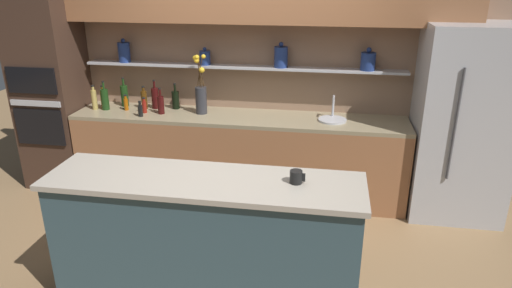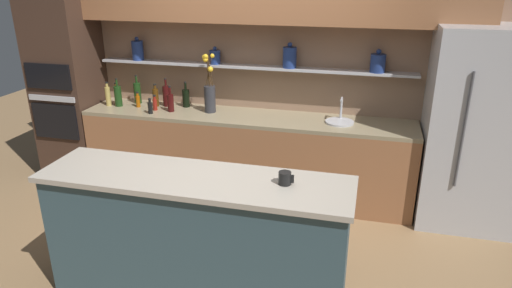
% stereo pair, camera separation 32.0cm
% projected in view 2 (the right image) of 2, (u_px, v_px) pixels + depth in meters
% --- Properties ---
extents(ground_plane, '(12.00, 12.00, 0.00)m').
position_uv_depth(ground_plane, '(222.00, 255.00, 4.09)').
color(ground_plane, olive).
extents(back_wall_unit, '(5.20, 0.44, 2.60)m').
position_uv_depth(back_wall_unit, '(263.00, 53.00, 4.92)').
color(back_wall_unit, '#937056').
rests_on(back_wall_unit, ground_plane).
extents(back_counter_unit, '(3.60, 0.62, 0.92)m').
position_uv_depth(back_counter_unit, '(246.00, 155.00, 5.08)').
color(back_counter_unit, '#99603D').
rests_on(back_counter_unit, ground_plane).
extents(island_counter, '(2.27, 0.61, 1.02)m').
position_uv_depth(island_counter, '(197.00, 238.00, 3.42)').
color(island_counter, '#334C56').
rests_on(island_counter, ground_plane).
extents(refrigerator, '(0.90, 0.73, 1.94)m').
position_uv_depth(refrigerator, '(474.00, 130.00, 4.33)').
color(refrigerator, '#B7B7BC').
rests_on(refrigerator, ground_plane).
extents(oven_tower, '(0.66, 0.64, 2.16)m').
position_uv_depth(oven_tower, '(69.00, 89.00, 5.35)').
color(oven_tower, '#3D281E').
rests_on(oven_tower, ground_plane).
extents(flower_vase, '(0.15, 0.14, 0.65)m').
position_uv_depth(flower_vase, '(209.00, 92.00, 4.96)').
color(flower_vase, '#2D2D33').
rests_on(flower_vase, back_counter_unit).
extents(sink_fixture, '(0.29, 0.29, 0.25)m').
position_uv_depth(sink_fixture, '(340.00, 120.00, 4.68)').
color(sink_fixture, '#B7B7BC').
rests_on(sink_fixture, back_counter_unit).
extents(bottle_wine_0, '(0.08, 0.08, 0.32)m').
position_uv_depth(bottle_wine_0, '(118.00, 96.00, 5.21)').
color(bottle_wine_0, '#193814').
rests_on(bottle_wine_0, back_counter_unit).
extents(bottle_oil_1, '(0.06, 0.06, 0.26)m').
position_uv_depth(bottle_oil_1, '(117.00, 95.00, 5.29)').
color(bottle_oil_1, olive).
rests_on(bottle_oil_1, back_counter_unit).
extents(bottle_wine_2, '(0.08, 0.08, 0.33)m').
position_uv_depth(bottle_wine_2, '(137.00, 93.00, 5.33)').
color(bottle_wine_2, '#193814').
rests_on(bottle_wine_2, back_counter_unit).
extents(bottle_sauce_3, '(0.05, 0.05, 0.18)m').
position_uv_depth(bottle_sauce_3, '(138.00, 101.00, 5.19)').
color(bottle_sauce_3, '#9E4C0A').
rests_on(bottle_sauce_3, back_counter_unit).
extents(bottle_sauce_4, '(0.05, 0.05, 0.17)m').
position_uv_depth(bottle_sauce_4, '(155.00, 104.00, 5.08)').
color(bottle_sauce_4, maroon).
rests_on(bottle_sauce_4, back_counter_unit).
extents(bottle_wine_5, '(0.08, 0.08, 0.29)m').
position_uv_depth(bottle_wine_5, '(186.00, 98.00, 5.19)').
color(bottle_wine_5, black).
rests_on(bottle_wine_5, back_counter_unit).
extents(bottle_spirit_6, '(0.07, 0.07, 0.26)m').
position_uv_depth(bottle_spirit_6, '(156.00, 97.00, 5.21)').
color(bottle_spirit_6, '#4C2D0C').
rests_on(bottle_spirit_6, back_counter_unit).
extents(bottle_wine_7, '(0.08, 0.08, 0.33)m').
position_uv_depth(bottle_wine_7, '(166.00, 96.00, 5.22)').
color(bottle_wine_7, '#380C0C').
rests_on(bottle_wine_7, back_counter_unit).
extents(bottle_wine_8, '(0.07, 0.07, 0.29)m').
position_uv_depth(bottle_wine_8, '(171.00, 102.00, 5.02)').
color(bottle_wine_8, '#380C0C').
rests_on(bottle_wine_8, back_counter_unit).
extents(bottle_spirit_9, '(0.06, 0.06, 0.28)m').
position_uv_depth(bottle_spirit_9, '(108.00, 96.00, 5.24)').
color(bottle_spirit_9, tan).
rests_on(bottle_spirit_9, back_counter_unit).
extents(bottle_sauce_10, '(0.05, 0.05, 0.17)m').
position_uv_depth(bottle_sauce_10, '(150.00, 107.00, 4.96)').
color(bottle_sauce_10, black).
rests_on(bottle_sauce_10, back_counter_unit).
extents(coffee_mug, '(0.11, 0.09, 0.09)m').
position_uv_depth(coffee_mug, '(285.00, 178.00, 3.11)').
color(coffee_mug, black).
rests_on(coffee_mug, island_counter).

